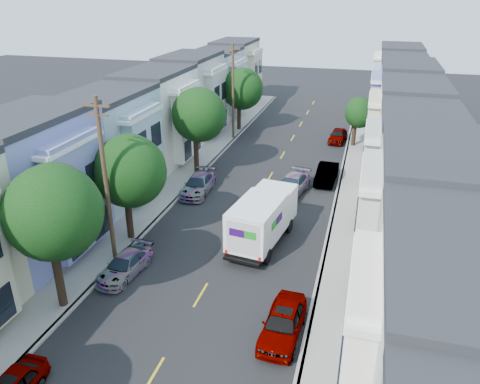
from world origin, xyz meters
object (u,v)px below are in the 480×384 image
object	(u,v)px
tree_d	(198,115)
utility_pole_near	(106,183)
lead_sedan	(292,185)
tree_far_r	(359,113)
tree_c	(128,171)
parked_left_d	(198,185)
tree_b	(52,213)
parked_right_d	(338,136)
fedex_truck	(263,218)
parked_right_b	(283,323)
utility_pole_far	(233,92)
parked_right_c	(327,174)
tree_e	(242,89)
parked_left_c	(125,265)

from	to	relation	value
tree_d	utility_pole_near	distance (m)	15.23
lead_sedan	tree_far_r	bearing A→B (deg)	81.80
tree_c	parked_left_d	world-z (taller)	tree_c
tree_b	tree_far_r	world-z (taller)	tree_b
parked_right_d	fedex_truck	bearing A→B (deg)	-92.61
tree_c	tree_far_r	size ratio (longest dim) A/B	1.39
utility_pole_near	parked_right_b	xyz separation A→B (m)	(11.20, -3.99, -4.40)
tree_d	utility_pole_far	xyz separation A→B (m)	(0.00, 10.77, -0.18)
lead_sedan	fedex_truck	bearing A→B (deg)	-83.62
tree_c	parked_right_c	size ratio (longest dim) A/B	1.61
tree_far_r	lead_sedan	bearing A→B (deg)	-107.91
tree_d	lead_sedan	world-z (taller)	tree_d
fedex_truck	parked_right_d	xyz separation A→B (m)	(2.97, 23.39, -1.11)
lead_sedan	parked_right_c	world-z (taller)	parked_right_c
parked_right_b	parked_right_c	bearing A→B (deg)	92.57
lead_sedan	parked_right_c	xyz separation A→B (m)	(2.48, 3.23, 0.01)
parked_right_b	parked_right_d	xyz separation A→B (m)	(0.00, 31.90, -0.06)
tree_e	parked_left_c	distance (m)	31.04
tree_e	lead_sedan	xyz separation A→B (m)	(8.72, -16.53, -4.12)
parked_left_c	utility_pole_near	bearing A→B (deg)	142.64
tree_d	parked_right_b	world-z (taller)	tree_d
lead_sedan	parked_right_c	bearing A→B (deg)	62.25
parked_left_d	lead_sedan	bearing A→B (deg)	11.87
lead_sedan	tree_e	bearing A→B (deg)	127.54
tree_e	utility_pole_far	xyz separation A→B (m)	(0.00, -3.43, 0.30)
utility_pole_near	parked_right_c	bearing A→B (deg)	55.23
utility_pole_far	parked_right_d	xyz separation A→B (m)	(11.20, 1.91, -4.46)
utility_pole_far	lead_sedan	world-z (taller)	utility_pole_far
parked_right_d	parked_right_c	bearing A→B (deg)	-85.39
fedex_truck	parked_right_c	xyz separation A→B (m)	(2.97, 11.61, -1.07)
tree_c	tree_far_r	distance (m)	27.49
tree_b	tree_d	size ratio (longest dim) A/B	1.03
parked_right_b	parked_right_c	size ratio (longest dim) A/B	1.04
tree_far_r	parked_left_c	bearing A→B (deg)	-112.82
tree_b	tree_d	xyz separation A→B (m)	(0.00, 20.08, -0.20)
parked_right_d	tree_far_r	bearing A→B (deg)	-25.72
utility_pole_far	parked_right_d	world-z (taller)	utility_pole_far
tree_far_r	fedex_truck	distance (m)	22.84
parked_left_c	tree_e	bearing A→B (deg)	97.88
tree_b	lead_sedan	bearing A→B (deg)	63.82
tree_far_r	parked_left_d	size ratio (longest dim) A/B	1.08
parked_right_b	tree_b	bearing A→B (deg)	-173.04
tree_c	tree_d	bearing A→B (deg)	90.00
tree_d	parked_right_c	size ratio (longest dim) A/B	1.73
tree_far_r	parked_right_d	world-z (taller)	tree_far_r
tree_b	tree_c	world-z (taller)	tree_b
parked_right_c	parked_right_d	world-z (taller)	parked_right_c
fedex_truck	tree_e	bearing A→B (deg)	116.14
tree_d	utility_pole_far	size ratio (longest dim) A/B	0.77
fedex_truck	parked_right_b	world-z (taller)	fedex_truck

